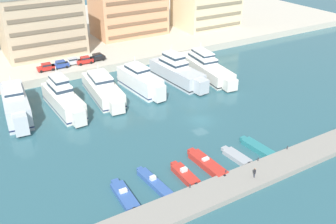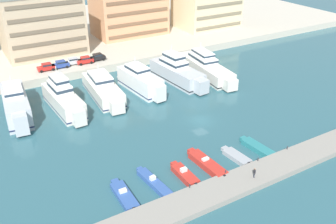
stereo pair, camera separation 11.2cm
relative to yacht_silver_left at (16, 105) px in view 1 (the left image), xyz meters
The scene contains 26 objects.
ground_plane 35.71m from the yacht_silver_left, 33.92° to the right, with size 400.00×400.00×0.00m, color #2D5B66.
quay_promenade 55.56m from the yacht_silver_left, 57.84° to the left, with size 180.00×70.00×1.98m, color beige.
pier_dock 48.56m from the yacht_silver_left, 52.46° to the right, with size 120.00×4.93×0.89m, color gray.
yacht_silver_left is the anchor object (origin of this frame).
yacht_ivory_mid_left 8.87m from the yacht_silver_left, 13.49° to the right, with size 4.95×17.47×8.56m.
yacht_ivory_center_left 17.74m from the yacht_silver_left, ahead, with size 6.25×19.22×6.40m.
yacht_white_center 26.10m from the yacht_silver_left, ahead, with size 5.40×16.12×7.32m.
yacht_silver_center_right 35.83m from the yacht_silver_left, ahead, with size 6.13×19.31×8.25m.
yacht_ivory_mid_right 44.08m from the yacht_silver_left, ahead, with size 6.86×22.84×7.34m.
motorboat_blue_far_left 33.45m from the yacht_silver_left, 76.61° to the right, with size 2.14×7.24×1.21m.
motorboat_blue_left 34.74m from the yacht_silver_left, 68.61° to the right, with size 2.22×8.55×1.34m.
motorboat_red_mid_left 37.29m from the yacht_silver_left, 62.13° to the right, with size 1.79×6.44×1.51m.
motorboat_red_center_left 39.16m from the yacht_silver_left, 56.06° to the right, with size 2.35×8.71×1.40m.
motorboat_grey_center 42.88m from the yacht_silver_left, 50.49° to the right, with size 2.35×6.02×0.81m.
motorboat_teal_center_right 46.10m from the yacht_silver_left, 46.12° to the right, with size 2.40×7.78×0.88m.
car_red_far_left 18.96m from the yacht_silver_left, 57.95° to the left, with size 4.12×1.97×1.80m.
car_blue_left 20.96m from the yacht_silver_left, 50.15° to the left, with size 4.10×1.92×1.80m.
car_silver_mid_left 23.65m from the yacht_silver_left, 45.23° to the left, with size 4.16×2.03×1.80m.
car_red_center_left 25.24m from the yacht_silver_left, 39.18° to the left, with size 4.13×1.99×1.80m.
car_black_center 28.27m from the yacht_silver_left, 35.66° to the left, with size 4.13×1.98×1.80m.
apartment_block_left 34.23m from the yacht_silver_left, 66.44° to the left, with size 20.25×16.37×17.88m.
pedestrian_near_edge 46.66m from the yacht_silver_left, 56.92° to the right, with size 0.42×0.55×1.62m.
bollard_west 39.70m from the yacht_silver_left, 66.01° to the right, with size 0.20×0.20×0.61m.
bollard_west_mid 42.68m from the yacht_silver_left, 58.19° to the right, with size 0.20×0.20×0.61m.
bollard_east_mid 46.34m from the yacht_silver_left, 51.50° to the right, with size 0.20×0.20×0.61m.
bollard_east 50.54m from the yacht_silver_left, 45.85° to the right, with size 0.20×0.20×0.61m.
Camera 1 is at (-37.25, -50.43, 34.66)m, focal length 40.00 mm.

